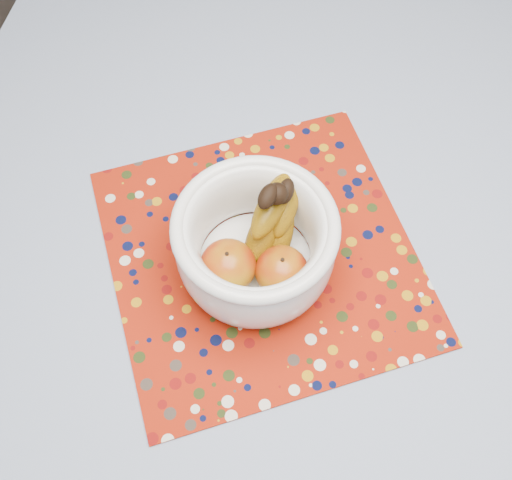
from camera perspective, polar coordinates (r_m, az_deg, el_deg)
table at (r=0.95m, az=7.00°, el=-4.71°), size 1.20×1.20×0.75m
tablecloth at (r=0.88m, az=7.57°, el=-2.53°), size 1.32×1.32×0.01m
placemat at (r=0.87m, az=0.56°, el=-1.38°), size 0.58×0.58×0.00m
fruit_bowl at (r=0.79m, az=0.34°, el=-0.09°), size 0.22×0.22×0.16m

